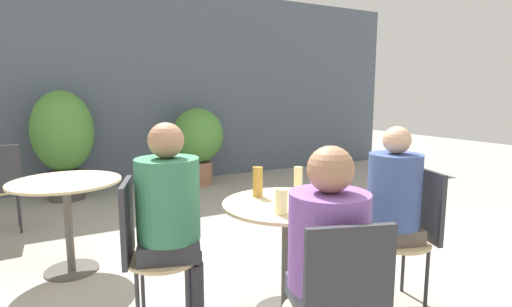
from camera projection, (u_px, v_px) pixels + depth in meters
storefront_wall at (124, 86)px, 5.92m from camera, size 10.00×0.06×3.00m
cafe_table_near at (287, 228)px, 2.46m from camera, size 0.79×0.79×0.73m
cafe_table_far at (67, 200)px, 3.08m from camera, size 0.82×0.82×0.73m
bistro_chair_0 at (145, 243)px, 2.32m from camera, size 0.47×0.45×0.90m
bistro_chair_1 at (339, 304)px, 1.64m from camera, size 0.45×0.47×0.90m
bistro_chair_2 at (412, 225)px, 2.62m from camera, size 0.47×0.45×0.90m
bistro_chair_3 at (0, 182)px, 3.90m from camera, size 0.43×0.44×0.90m
seated_person_0 at (171, 210)px, 2.32m from camera, size 0.43×0.40×1.23m
seated_person_1 at (327, 253)px, 1.77m from camera, size 0.39×0.41×1.18m
seated_person_2 at (392, 202)px, 2.57m from camera, size 0.39×0.37×1.19m
beer_glass_0 at (281, 201)px, 2.20m from camera, size 0.07×0.07×0.14m
beer_glass_1 at (324, 195)px, 2.32m from camera, size 0.07×0.07×0.15m
beer_glass_2 at (298, 180)px, 2.64m from camera, size 0.06×0.06×0.18m
beer_glass_3 at (258, 182)px, 2.57m from camera, size 0.07×0.07×0.19m
potted_plant_0 at (63, 137)px, 5.18m from camera, size 0.77×0.77×1.43m
potted_plant_1 at (198, 140)px, 6.05m from camera, size 0.76×0.76×1.17m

